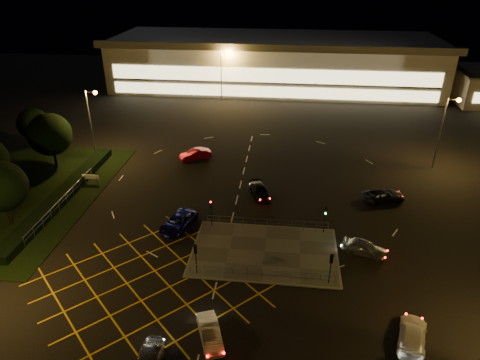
# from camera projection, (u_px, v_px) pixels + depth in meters

# --- Properties ---
(ground) EXTENTS (180.00, 180.00, 0.00)m
(ground) POSITION_uv_depth(u_px,v_px,m) (246.00, 239.00, 44.37)
(ground) COLOR black
(ground) RESTS_ON ground
(pedestrian_island) EXTENTS (14.00, 9.00, 0.12)m
(pedestrian_island) POSITION_uv_depth(u_px,v_px,m) (264.00, 252.00, 42.37)
(pedestrian_island) COLOR #4C4944
(pedestrian_island) RESTS_ON ground
(grass_verge) EXTENTS (18.00, 30.00, 0.08)m
(grass_verge) POSITION_uv_depth(u_px,v_px,m) (25.00, 195.00, 52.49)
(grass_verge) COLOR black
(grass_verge) RESTS_ON ground
(hedge) EXTENTS (2.00, 26.00, 1.00)m
(hedge) POSITION_uv_depth(u_px,v_px,m) (63.00, 195.00, 51.77)
(hedge) COLOR black
(hedge) RESTS_ON ground
(supermarket) EXTENTS (72.00, 26.50, 10.50)m
(supermarket) POSITION_uv_depth(u_px,v_px,m) (274.00, 61.00, 96.60)
(supermarket) COLOR beige
(supermarket) RESTS_ON ground
(streetlight_nw) EXTENTS (1.78, 0.56, 10.03)m
(streetlight_nw) POSITION_uv_depth(u_px,v_px,m) (92.00, 115.00, 59.64)
(streetlight_nw) COLOR slate
(streetlight_nw) RESTS_ON ground
(streetlight_ne) EXTENTS (1.78, 0.56, 10.03)m
(streetlight_ne) POSITION_uv_depth(u_px,v_px,m) (446.00, 123.00, 56.51)
(streetlight_ne) COLOR slate
(streetlight_ne) RESTS_ON ground
(streetlight_far_left) EXTENTS (1.78, 0.56, 10.03)m
(streetlight_far_left) POSITION_uv_depth(u_px,v_px,m) (223.00, 69.00, 84.68)
(streetlight_far_left) COLOR slate
(streetlight_far_left) RESTS_ON ground
(streetlight_far_right) EXTENTS (1.78, 0.56, 10.03)m
(streetlight_far_right) POSITION_uv_depth(u_px,v_px,m) (430.00, 72.00, 82.37)
(streetlight_far_right) COLOR slate
(streetlight_far_right) RESTS_ON ground
(signal_sw) EXTENTS (0.28, 0.30, 3.15)m
(signal_sw) POSITION_uv_depth(u_px,v_px,m) (196.00, 253.00, 38.40)
(signal_sw) COLOR black
(signal_sw) RESTS_ON pedestrian_island
(signal_se) EXTENTS (0.28, 0.30, 3.15)m
(signal_se) POSITION_uv_depth(u_px,v_px,m) (331.00, 263.00, 37.18)
(signal_se) COLOR black
(signal_se) RESTS_ON pedestrian_island
(signal_nw) EXTENTS (0.28, 0.30, 3.15)m
(signal_nw) POSITION_uv_depth(u_px,v_px,m) (211.00, 208.00, 45.45)
(signal_nw) COLOR black
(signal_nw) RESTS_ON pedestrian_island
(signal_ne) EXTENTS (0.28, 0.30, 3.15)m
(signal_ne) POSITION_uv_depth(u_px,v_px,m) (325.00, 214.00, 44.22)
(signal_ne) COLOR black
(signal_ne) RESTS_ON pedestrian_island
(tree_c) EXTENTS (5.76, 5.76, 7.84)m
(tree_c) POSITION_uv_depth(u_px,v_px,m) (50.00, 135.00, 57.30)
(tree_c) COLOR black
(tree_c) RESTS_ON ground
(tree_d) EXTENTS (4.68, 4.68, 6.37)m
(tree_d) POSITION_uv_depth(u_px,v_px,m) (33.00, 124.00, 63.63)
(tree_d) COLOR black
(tree_d) RESTS_ON ground
(tree_e) EXTENTS (5.40, 5.40, 7.35)m
(tree_e) POSITION_uv_depth(u_px,v_px,m) (1.00, 186.00, 44.88)
(tree_e) COLOR black
(tree_e) RESTS_ON ground
(car_queue_white) EXTENTS (2.84, 4.36, 1.36)m
(car_queue_white) POSITION_uv_depth(u_px,v_px,m) (210.00, 333.00, 32.36)
(car_queue_white) COLOR #B9B9B9
(car_queue_white) RESTS_ON ground
(car_left_blue) EXTENTS (3.77, 5.71, 1.46)m
(car_left_blue) POSITION_uv_depth(u_px,v_px,m) (178.00, 222.00, 45.93)
(car_left_blue) COLOR #0E1054
(car_left_blue) RESTS_ON ground
(car_far_dkgrey) EXTENTS (3.31, 4.87, 1.31)m
(car_far_dkgrey) POSITION_uv_depth(u_px,v_px,m) (260.00, 191.00, 52.21)
(car_far_dkgrey) COLOR black
(car_far_dkgrey) RESTS_ON ground
(car_right_silver) EXTENTS (4.73, 3.21, 1.50)m
(car_right_silver) POSITION_uv_depth(u_px,v_px,m) (364.00, 248.00, 41.82)
(car_right_silver) COLOR #9B9DA2
(car_right_silver) RESTS_ON ground
(car_circ_red) EXTENTS (4.74, 3.77, 1.51)m
(car_circ_red) POSITION_uv_depth(u_px,v_px,m) (195.00, 154.00, 61.82)
(car_circ_red) COLOR maroon
(car_circ_red) RESTS_ON ground
(car_east_grey) EXTENTS (5.56, 3.71, 1.42)m
(car_east_grey) POSITION_uv_depth(u_px,v_px,m) (383.00, 196.00, 51.06)
(car_east_grey) COLOR black
(car_east_grey) RESTS_ON ground
(car_approach_white) EXTENTS (3.23, 5.13, 1.39)m
(car_approach_white) POSITION_uv_depth(u_px,v_px,m) (412.00, 335.00, 32.15)
(car_approach_white) COLOR #BDBDBD
(car_approach_white) RESTS_ON ground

